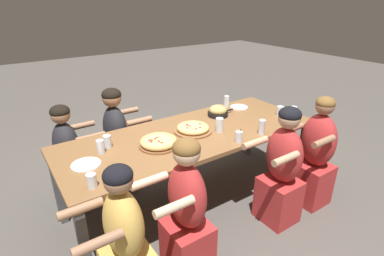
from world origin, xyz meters
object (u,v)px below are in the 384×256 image
(drinking_glass_a, at_px, (294,112))
(drinking_glass_c, at_px, (219,126))
(drinking_glass_f, at_px, (280,111))
(diner_far_left, at_px, (69,160))
(empty_plate_b, at_px, (239,107))
(drinking_glass_g, at_px, (101,147))
(pizza_board_main, at_px, (159,142))
(diner_far_midleft, at_px, (117,143))
(drinking_glass_b, at_px, (92,181))
(skillet_bowl, at_px, (218,111))
(empty_plate_a, at_px, (86,165))
(pizza_board_second, at_px, (193,129))
(diner_near_right, at_px, (315,157))
(diner_near_midright, at_px, (282,172))
(drinking_glass_h, at_px, (262,128))
(cocktail_glass_blue, at_px, (239,137))
(drinking_glass_d, at_px, (107,142))
(drinking_glass_e, at_px, (226,102))
(diner_near_midleft, at_px, (187,215))
(diner_near_left, at_px, (126,246))

(drinking_glass_a, height_order, drinking_glass_c, drinking_glass_c)
(drinking_glass_f, distance_m, diner_far_left, 2.30)
(empty_plate_b, relative_size, drinking_glass_g, 1.72)
(pizza_board_main, bearing_deg, diner_far_midleft, 98.47)
(drinking_glass_b, height_order, diner_far_midleft, diner_far_midleft)
(skillet_bowl, bearing_deg, empty_plate_b, 9.74)
(pizza_board_main, distance_m, diner_far_midleft, 0.83)
(empty_plate_a, relative_size, drinking_glass_f, 2.27)
(pizza_board_second, xyz_separation_m, diner_near_right, (0.99, -0.72, -0.30))
(pizza_board_second, relative_size, drinking_glass_a, 3.51)
(empty_plate_a, distance_m, diner_near_midright, 1.71)
(diner_near_right, bearing_deg, empty_plate_b, 9.14)
(drinking_glass_b, xyz_separation_m, drinking_glass_h, (1.62, -0.04, 0.01))
(drinking_glass_h, xyz_separation_m, diner_near_midright, (-0.02, -0.31, -0.32))
(cocktail_glass_blue, distance_m, diner_far_midleft, 1.37)
(drinking_glass_g, distance_m, drinking_glass_h, 1.48)
(drinking_glass_g, bearing_deg, drinking_glass_f, -7.53)
(empty_plate_b, bearing_deg, diner_near_right, -80.86)
(drinking_glass_b, bearing_deg, drinking_glass_f, 5.12)
(pizza_board_main, xyz_separation_m, drinking_glass_a, (1.58, -0.20, 0.01))
(empty_plate_b, bearing_deg, drinking_glass_f, -64.31)
(drinking_glass_h, xyz_separation_m, diner_far_left, (-1.56, 1.10, -0.37))
(empty_plate_a, height_order, drinking_glass_d, drinking_glass_d)
(cocktail_glass_blue, relative_size, drinking_glass_a, 1.19)
(empty_plate_b, xyz_separation_m, diner_near_midright, (-0.35, -0.98, -0.27))
(diner_near_right, bearing_deg, empty_plate_a, 71.89)
(pizza_board_main, height_order, diner_near_right, diner_near_right)
(drinking_glass_e, bearing_deg, drinking_glass_g, -169.90)
(empty_plate_a, distance_m, diner_near_midleft, 0.88)
(drinking_glass_d, height_order, drinking_glass_e, drinking_glass_e)
(diner_near_left, bearing_deg, drinking_glass_d, -14.79)
(skillet_bowl, xyz_separation_m, drinking_glass_c, (-0.25, -0.34, 0.01))
(drinking_glass_e, relative_size, diner_far_midleft, 0.12)
(pizza_board_main, height_order, drinking_glass_d, drinking_glass_d)
(skillet_bowl, xyz_separation_m, diner_near_midright, (0.03, -0.91, -0.31))
(pizza_board_main, relative_size, empty_plate_a, 1.53)
(diner_near_left, bearing_deg, pizza_board_second, -55.04)
(pizza_board_main, relative_size, diner_near_left, 0.32)
(pizza_board_main, xyz_separation_m, diner_near_midright, (0.92, -0.64, -0.30))
(empty_plate_a, bearing_deg, pizza_board_second, 2.96)
(drinking_glass_a, relative_size, drinking_glass_h, 0.75)
(drinking_glass_d, bearing_deg, diner_near_right, -25.69)
(drinking_glass_b, height_order, diner_near_midleft, diner_near_midleft)
(empty_plate_b, bearing_deg, drinking_glass_d, -176.16)
(diner_near_right, relative_size, diner_near_midright, 1.00)
(diner_far_left, xyz_separation_m, diner_far_midleft, (0.51, 0.00, 0.04))
(diner_near_right, distance_m, diner_near_midleft, 1.55)
(diner_near_midleft, bearing_deg, diner_near_left, 90.00)
(drinking_glass_d, xyz_separation_m, drinking_glass_h, (1.32, -0.56, 0.01))
(empty_plate_b, bearing_deg, diner_far_midleft, 162.61)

